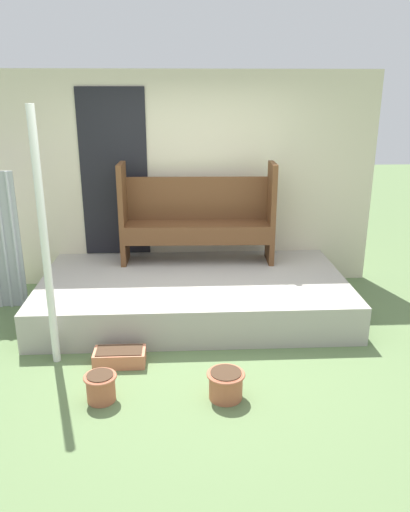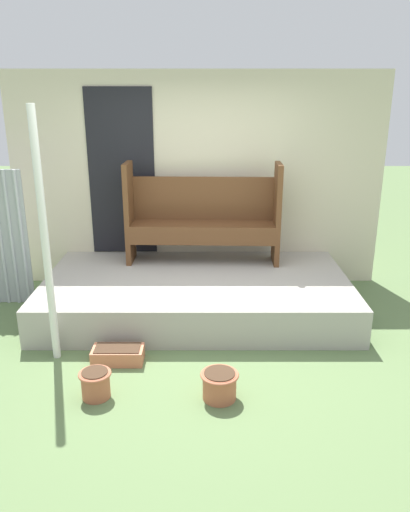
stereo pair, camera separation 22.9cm
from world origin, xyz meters
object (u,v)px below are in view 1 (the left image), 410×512
Objects in this scene: flower_pot_left at (101,386)px; planter_box_rect at (120,357)px; flower_pot_middle at (226,384)px; support_post at (45,243)px; bench at (197,213)px.

flower_pot_left reaches higher than planter_box_rect.
flower_pot_middle is 0.67× the size of planter_box_rect.
flower_pot_left is 1.00m from flower_pot_middle.
flower_pot_left is at bearing -52.04° from support_post.
support_post is at bearing 171.00° from planter_box_rect.
support_post is 4.88× the size of planter_box_rect.
flower_pot_left is 0.86× the size of flower_pot_middle.
flower_pot_left is 0.56m from planter_box_rect.
bench is 6.77× the size of flower_pot_left.
flower_pot_middle is at bearing -31.80° from planter_box_rect.
bench is at bearing 93.56° from flower_pot_middle.
planter_box_rect is (0.59, -0.09, -1.07)m from support_post.
bench is 2.56m from flower_pot_left.
flower_pot_middle is at bearing -1.00° from flower_pot_left.
planter_box_rect is at bearing 80.97° from flower_pot_left.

